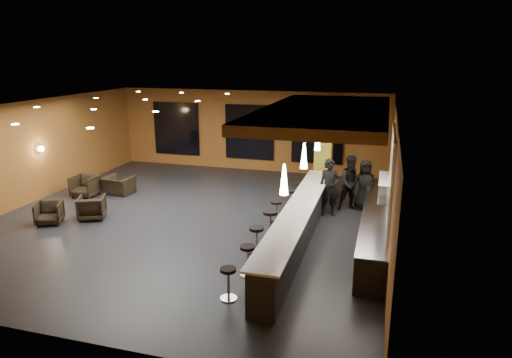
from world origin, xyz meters
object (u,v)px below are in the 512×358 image
(staff_c, at_px, (365,185))
(bar_stool_6, at_px, (299,189))
(bar_counter, at_px, (299,226))
(staff_a, at_px, (329,188))
(pendant_2, at_px, (318,140))
(armchair_b, at_px, (92,207))
(armchair_c, at_px, (85,186))
(column, at_px, (324,148))
(armchair_d, at_px, (119,185))
(bar_stool_4, at_px, (276,209))
(prep_counter, at_px, (375,229))
(bar_stool_1, at_px, (248,256))
(bar_stool_2, at_px, (256,237))
(pendant_1, at_px, (304,156))
(bar_stool_3, at_px, (270,221))
(armchair_a, at_px, (49,213))
(pendant_0, at_px, (284,179))
(bar_stool_0, at_px, (228,279))
(bar_stool_5, at_px, (290,198))
(staff_b, at_px, (352,183))

(staff_c, xyz_separation_m, bar_stool_6, (-2.22, 0.12, -0.37))
(bar_counter, bearing_deg, staff_a, 78.49)
(pendant_2, bearing_deg, staff_a, -47.47)
(armchair_b, relative_size, armchair_c, 0.94)
(column, bearing_deg, pendant_2, -90.00)
(column, height_order, bar_stool_6, column)
(armchair_d, distance_m, bar_stool_4, 6.47)
(prep_counter, distance_m, bar_stool_6, 4.02)
(bar_stool_1, bearing_deg, bar_stool_2, 94.95)
(pendant_1, height_order, bar_stool_2, pendant_1)
(bar_stool_3, bearing_deg, bar_stool_4, 95.93)
(pendant_1, xyz_separation_m, armchair_a, (-7.61, -1.14, -2.01))
(armchair_d, bearing_deg, prep_counter, 172.10)
(armchair_a, bearing_deg, pendant_1, -16.26)
(pendant_2, height_order, bar_stool_6, pendant_2)
(pendant_2, height_order, bar_stool_2, pendant_2)
(armchair_c, relative_size, bar_stool_2, 1.11)
(armchair_a, xyz_separation_m, armchair_c, (-0.65, 2.68, 0.05))
(pendant_0, xyz_separation_m, armchair_a, (-7.61, 1.36, -2.01))
(armchair_b, distance_m, bar_stool_1, 6.25)
(armchair_b, distance_m, bar_stool_3, 5.80)
(pendant_0, relative_size, armchair_c, 0.82)
(pendant_0, height_order, bar_stool_0, pendant_0)
(armchair_a, distance_m, bar_stool_4, 6.94)
(staff_c, relative_size, armchair_b, 2.08)
(staff_a, xyz_separation_m, bar_stool_5, (-1.23, -0.07, -0.44))
(armchair_d, height_order, bar_stool_1, bar_stool_1)
(column, relative_size, staff_c, 2.09)
(staff_b, bearing_deg, column, 106.88)
(column, bearing_deg, armchair_c, -162.73)
(bar_stool_2, height_order, bar_stool_3, bar_stool_3)
(staff_c, height_order, armchair_a, staff_c)
(staff_a, bearing_deg, bar_stool_2, -125.66)
(pendant_0, bearing_deg, bar_stool_1, -166.23)
(staff_a, distance_m, bar_stool_5, 1.31)
(pendant_1, distance_m, bar_stool_4, 2.25)
(bar_counter, relative_size, armchair_a, 10.67)
(pendant_1, relative_size, bar_stool_3, 0.84)
(bar_stool_5, bearing_deg, bar_stool_0, -91.36)
(prep_counter, bearing_deg, bar_stool_6, 131.48)
(prep_counter, height_order, armchair_a, prep_counter)
(pendant_1, height_order, pendant_2, same)
(armchair_a, height_order, bar_stool_0, bar_stool_0)
(armchair_a, relative_size, bar_stool_5, 0.98)
(bar_counter, xyz_separation_m, prep_counter, (2.00, 0.50, -0.07))
(prep_counter, distance_m, armchair_a, 9.68)
(armchair_a, xyz_separation_m, bar_stool_5, (6.88, 3.03, 0.15))
(staff_b, height_order, bar_stool_3, staff_b)
(pendant_0, height_order, staff_a, pendant_0)
(bar_stool_0, distance_m, bar_stool_1, 1.16)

